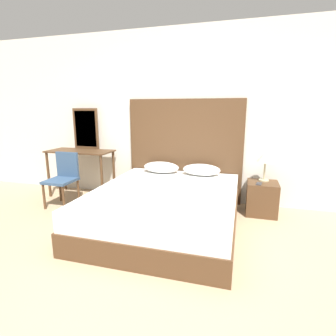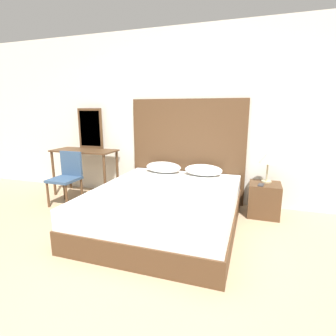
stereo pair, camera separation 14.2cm
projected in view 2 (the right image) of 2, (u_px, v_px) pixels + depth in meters
name	position (u px, v px, depth m)	size (l,w,h in m)	color
ground_plane	(133.00, 285.00, 2.25)	(16.00, 16.00, 0.00)	tan
wall_back	(196.00, 117.00, 4.12)	(10.00, 0.06, 2.70)	silver
bed	(165.00, 208.00, 3.34)	(1.75, 2.09, 0.49)	#4C331E
headboard	(187.00, 151.00, 4.21)	(1.84, 0.05, 1.63)	#4C331E
pillow_left	(163.00, 167.00, 4.14)	(0.57, 0.32, 0.17)	white
pillow_right	(203.00, 170.00, 3.94)	(0.57, 0.32, 0.17)	white
phone_on_bed	(190.00, 189.00, 3.27)	(0.16, 0.14, 0.01)	#B7B7BC
nightstand	(264.00, 200.00, 3.67)	(0.42, 0.42, 0.47)	#4C331E
table_lamp	(268.00, 158.00, 3.62)	(0.24, 0.24, 0.43)	tan
phone_on_nightstand	(261.00, 185.00, 3.54)	(0.09, 0.16, 0.01)	#232328
vanity_desk	(85.00, 158.00, 4.51)	(1.10, 0.49, 0.79)	#4C331E
vanity_mirror	(90.00, 129.00, 4.61)	(0.47, 0.03, 0.70)	#4C331E
chair	(67.00, 175.00, 4.13)	(0.40, 0.43, 0.82)	#334C6B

